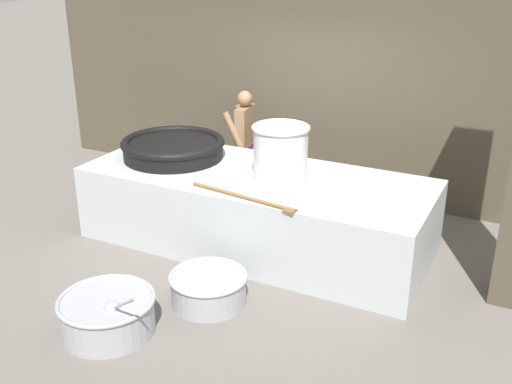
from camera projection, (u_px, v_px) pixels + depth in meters
name	position (u px, v px, depth m)	size (l,w,h in m)	color
ground_plane	(256.00, 243.00, 7.10)	(60.00, 60.00, 0.00)	#666059
back_wall	(323.00, 65.00, 8.07)	(8.74, 0.24, 3.56)	#4C4233
hearth_platform	(256.00, 209.00, 6.93)	(3.96, 1.58, 0.87)	#B2B7B7
giant_wok_near	(173.00, 147.00, 7.26)	(1.26, 1.26, 0.24)	black
stock_pot	(281.00, 153.00, 6.46)	(0.63, 0.63, 0.62)	silver
stirring_paddle	(247.00, 198.00, 6.08)	(1.28, 0.25, 0.04)	brown
cook	(245.00, 140.00, 8.20)	(0.37, 0.57, 1.49)	#8C6647
prep_bowl_vegetables	(108.00, 313.00, 5.39)	(1.07, 0.88, 0.71)	#9E9EA3
prep_bowl_meat	(208.00, 287.00, 5.85)	(0.77, 0.77, 0.31)	#9E9EA3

